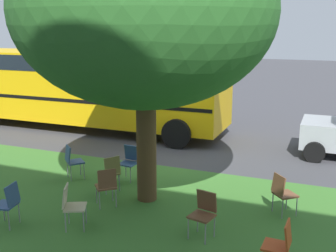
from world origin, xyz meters
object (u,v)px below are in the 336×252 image
(chair_1, at_px, (106,184))
(chair_8, at_px, (110,171))
(chair_4, at_px, (129,160))
(school_bus, at_px, (89,83))
(chair_6, at_px, (8,202))
(chair_5, at_px, (72,159))
(chair_0, at_px, (204,211))
(street_tree, at_px, (145,12))
(chair_7, at_px, (280,243))
(chair_3, at_px, (71,203))
(chair_2, at_px, (282,191))

(chair_1, xyz_separation_m, chair_8, (0.34, -0.77, 0.00))
(chair_4, height_order, school_bus, school_bus)
(chair_4, xyz_separation_m, chair_6, (1.01, 3.19, 0.00))
(chair_4, distance_m, chair_5, 1.47)
(chair_0, bearing_deg, chair_4, -39.64)
(street_tree, xyz_separation_m, chair_4, (0.94, -0.99, -3.60))
(chair_4, relative_size, chair_6, 1.00)
(chair_6, bearing_deg, chair_0, -164.65)
(street_tree, xyz_separation_m, chair_6, (1.95, 2.20, -3.60))
(street_tree, height_order, chair_7, street_tree)
(chair_3, height_order, chair_7, same)
(chair_4, distance_m, chair_7, 5.00)
(chair_0, height_order, chair_3, same)
(chair_1, distance_m, chair_5, 2.06)
(chair_2, relative_size, school_bus, 0.08)
(chair_0, xyz_separation_m, chair_7, (-1.46, 0.66, 0.00))
(chair_2, bearing_deg, school_bus, -32.86)
(chair_0, distance_m, chair_1, 2.39)
(chair_3, bearing_deg, chair_5, -56.10)
(chair_8, bearing_deg, chair_7, 154.96)
(chair_8, xyz_separation_m, school_bus, (3.82, -5.23, 1.24))
(street_tree, distance_m, chair_3, 4.10)
(chair_5, bearing_deg, chair_6, 97.69)
(street_tree, bearing_deg, chair_7, 149.51)
(chair_3, xyz_separation_m, school_bus, (4.03, -7.12, 1.24))
(street_tree, xyz_separation_m, chair_2, (-2.94, -0.30, -3.60))
(street_tree, bearing_deg, chair_1, 47.80)
(school_bus, bearing_deg, chair_7, 138.03)
(chair_6, bearing_deg, chair_2, -152.86)
(chair_1, height_order, chair_4, same)
(chair_5, bearing_deg, chair_1, 144.72)
(chair_3, relative_size, chair_5, 1.00)
(chair_7, height_order, school_bus, school_bus)
(chair_4, relative_size, chair_8, 1.00)
(chair_6, bearing_deg, school_bus, -69.24)
(chair_5, height_order, chair_8, same)
(chair_1, distance_m, chair_8, 0.84)
(chair_8, bearing_deg, chair_4, -92.30)
(chair_0, relative_size, chair_4, 1.00)
(chair_3, height_order, chair_6, same)
(chair_0, bearing_deg, chair_7, 155.64)
(chair_5, distance_m, chair_8, 1.40)
(chair_0, bearing_deg, chair_2, -129.43)
(chair_1, relative_size, chair_7, 1.00)
(chair_1, distance_m, chair_6, 2.00)
(chair_4, xyz_separation_m, chair_7, (-4.10, 2.85, 0.00))
(chair_7, bearing_deg, school_bus, -41.97)
(street_tree, bearing_deg, chair_4, -46.42)
(chair_1, xyz_separation_m, school_bus, (4.16, -6.00, 1.24))
(chair_0, distance_m, school_bus, 9.27)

